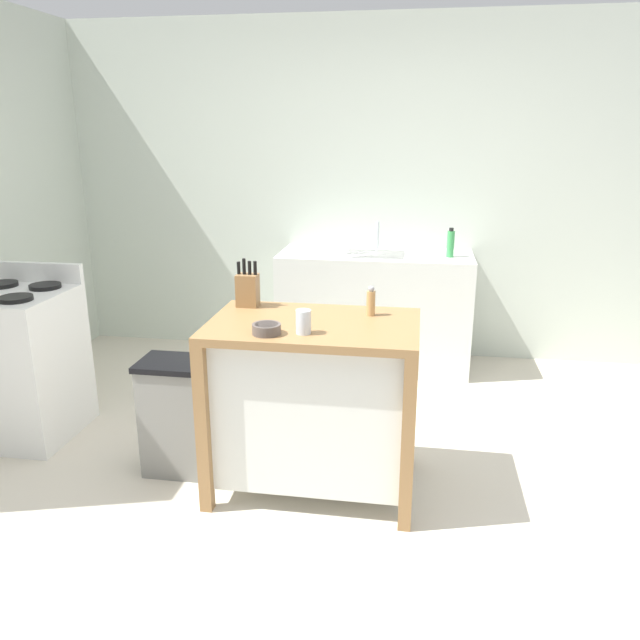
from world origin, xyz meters
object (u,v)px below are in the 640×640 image
(kitchen_island, at_px, (314,397))
(stove, at_px, (20,364))
(bowl_stoneware_deep, at_px, (267,329))
(bottle_spray_cleaner, at_px, (451,243))
(sink_faucet, at_px, (377,236))
(drinking_cup, at_px, (303,322))
(pepper_grinder, at_px, (371,302))
(knife_block, at_px, (248,289))
(trash_bin, at_px, (177,416))

(kitchen_island, relative_size, stove, 1.01)
(bowl_stoneware_deep, xyz_separation_m, bottle_spray_cleaner, (0.89, 1.97, 0.07))
(bowl_stoneware_deep, bearing_deg, sink_faucet, 80.91)
(kitchen_island, distance_m, bowl_stoneware_deep, 0.50)
(drinking_cup, distance_m, bottle_spray_cleaner, 2.07)
(pepper_grinder, bearing_deg, knife_block, 173.88)
(drinking_cup, height_order, pepper_grinder, pepper_grinder)
(pepper_grinder, xyz_separation_m, bottle_spray_cleaner, (0.45, 1.60, 0.02))
(kitchen_island, bearing_deg, stove, 170.63)
(bowl_stoneware_deep, bearing_deg, drinking_cup, 11.81)
(knife_block, distance_m, bottle_spray_cleaner, 1.89)
(bottle_spray_cleaner, relative_size, stove, 0.21)
(drinking_cup, relative_size, bottle_spray_cleaner, 0.52)
(kitchen_island, xyz_separation_m, drinking_cup, (-0.02, -0.18, 0.45))
(knife_block, xyz_separation_m, stove, (-1.43, 0.07, -0.53))
(drinking_cup, bearing_deg, trash_bin, 163.24)
(sink_faucet, bearing_deg, knife_block, -107.82)
(sink_faucet, height_order, stove, sink_faucet)
(sink_faucet, bearing_deg, pepper_grinder, -86.96)
(bowl_stoneware_deep, distance_m, bottle_spray_cleaner, 2.17)
(stove, bearing_deg, bottle_spray_cleaner, 30.03)
(bowl_stoneware_deep, distance_m, drinking_cup, 0.17)
(knife_block, bearing_deg, trash_bin, -152.81)
(drinking_cup, bearing_deg, sink_faucet, 85.11)
(sink_faucet, bearing_deg, bottle_spray_cleaner, -19.13)
(drinking_cup, bearing_deg, pepper_grinder, 50.40)
(sink_faucet, xyz_separation_m, stove, (-1.99, -1.65, -0.54))
(bowl_stoneware_deep, relative_size, trash_bin, 0.21)
(kitchen_island, distance_m, bottle_spray_cleaner, 1.96)
(knife_block, bearing_deg, stove, 177.13)
(sink_faucet, relative_size, bottle_spray_cleaner, 1.03)
(pepper_grinder, bearing_deg, bottle_spray_cleaner, 74.34)
(stove, bearing_deg, knife_block, -2.87)
(trash_bin, relative_size, bottle_spray_cleaner, 2.94)
(knife_block, height_order, bottle_spray_cleaner, knife_block)
(trash_bin, height_order, sink_faucet, sink_faucet)
(kitchen_island, bearing_deg, bowl_stoneware_deep, -130.37)
(kitchen_island, bearing_deg, bottle_spray_cleaner, 68.01)
(bowl_stoneware_deep, bearing_deg, knife_block, 115.32)
(kitchen_island, height_order, sink_faucet, sink_faucet)
(pepper_grinder, height_order, stove, pepper_grinder)
(pepper_grinder, distance_m, trash_bin, 1.20)
(drinking_cup, xyz_separation_m, bottle_spray_cleaner, (0.73, 1.94, 0.04))
(pepper_grinder, relative_size, sink_faucet, 0.69)
(trash_bin, distance_m, bottle_spray_cleaner, 2.35)
(knife_block, distance_m, drinking_cup, 0.55)
(sink_faucet, xyz_separation_m, bottle_spray_cleaner, (0.55, -0.19, -0.01))
(knife_block, relative_size, stove, 0.25)
(knife_block, relative_size, bottle_spray_cleaner, 1.18)
(pepper_grinder, bearing_deg, kitchen_island, -148.79)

